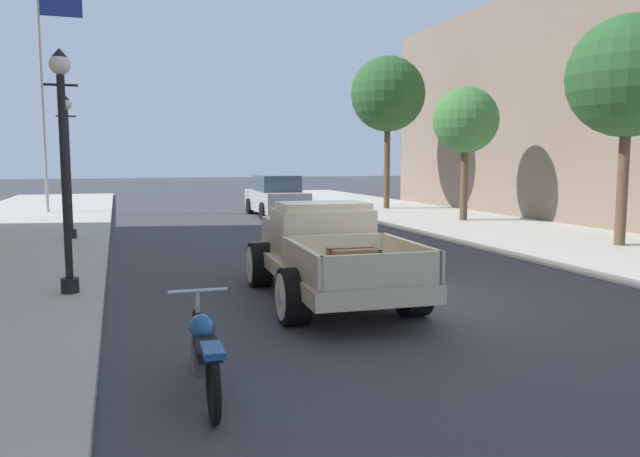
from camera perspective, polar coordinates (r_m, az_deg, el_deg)
ground_plane at (r=10.28m, az=6.60°, el=-6.48°), size 140.00×140.00×0.00m
hotrod_truck_cream at (r=10.24m, az=0.36°, el=-2.18°), size 2.34×5.00×1.58m
motorcycle_parked at (r=6.21m, az=-10.69°, el=-10.99°), size 0.62×2.12×0.93m
car_background_silver at (r=24.98m, az=-4.08°, el=2.93°), size 1.87×4.30×1.65m
street_lamp_near at (r=10.52m, az=-22.68°, el=6.47°), size 0.50×0.32×3.85m
street_lamp_far at (r=17.95m, az=-22.38°, el=6.26°), size 0.50×0.32×3.85m
flagpole at (r=27.78m, az=-24.00°, el=13.09°), size 1.74×0.16×9.16m
street_tree_nearest at (r=17.15m, az=26.72°, el=12.44°), size 2.96×2.96×5.63m
street_tree_second at (r=22.30m, az=13.38°, el=9.70°), size 2.29×2.29×4.65m
street_tree_third at (r=27.26m, az=6.31°, el=12.26°), size 3.22×3.22×6.56m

